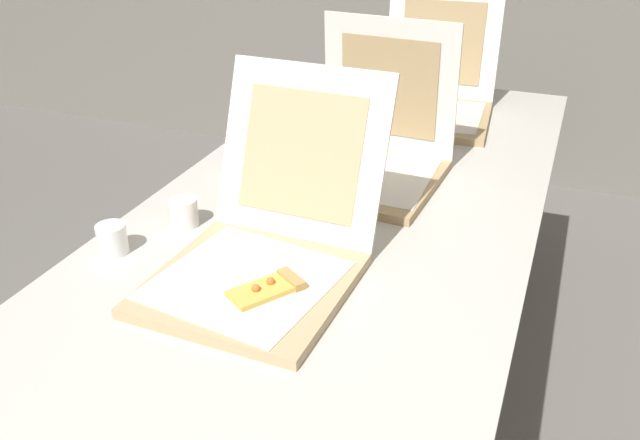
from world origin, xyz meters
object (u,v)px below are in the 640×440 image
object	(u,v)px
pizza_box_middle	(369,157)
pizza_box_back	(433,100)
table	(337,227)
pizza_box_front	(263,253)
cup_white_near_center	(184,212)
cup_white_near_left	(112,239)
cup_white_mid	(238,164)

from	to	relation	value
pizza_box_middle	pizza_box_back	distance (m)	0.53
table	pizza_box_front	bearing A→B (deg)	-97.05
table	cup_white_near_center	size ratio (longest dim) A/B	34.38
pizza_box_front	cup_white_near_center	distance (m)	0.29
pizza_box_middle	cup_white_near_center	distance (m)	0.51
table	cup_white_near_center	world-z (taller)	cup_white_near_center
pizza_box_back	cup_white_near_left	xyz separation A→B (m)	(-0.43, -1.09, -0.02)
table	cup_white_near_left	xyz separation A→B (m)	(-0.37, -0.36, 0.08)
pizza_box_front	cup_white_mid	xyz separation A→B (m)	(-0.27, 0.42, -0.02)
table	cup_white_mid	world-z (taller)	cup_white_mid
cup_white_near_left	table	bearing A→B (deg)	43.48
table	pizza_box_back	xyz separation A→B (m)	(0.06, 0.74, 0.10)
pizza_box_front	pizza_box_middle	distance (m)	0.53
pizza_box_middle	cup_white_near_center	bearing A→B (deg)	-124.05
cup_white_near_center	pizza_box_back	bearing A→B (deg)	69.13
pizza_box_front	cup_white_mid	distance (m)	0.50
pizza_box_front	cup_white_near_center	size ratio (longest dim) A/B	7.91
cup_white_near_center	cup_white_mid	distance (m)	0.29
cup_white_near_center	cup_white_near_left	size ratio (longest dim) A/B	1.00
table	pizza_box_middle	xyz separation A→B (m)	(0.01, 0.21, 0.10)
table	pizza_box_back	distance (m)	0.75
cup_white_near_left	pizza_box_front	bearing A→B (deg)	5.50
table	cup_white_mid	bearing A→B (deg)	163.46
pizza_box_middle	cup_white_near_left	distance (m)	0.68
cup_white_mid	pizza_box_back	bearing A→B (deg)	60.38
pizza_box_back	table	bearing A→B (deg)	-99.35
table	pizza_box_middle	size ratio (longest dim) A/B	5.69
pizza_box_front	cup_white_mid	bearing A→B (deg)	124.88
table	pizza_box_front	size ratio (longest dim) A/B	4.35
cup_white_mid	pizza_box_front	bearing A→B (deg)	-57.02
pizza_box_back	cup_white_mid	size ratio (longest dim) A/B	6.75
cup_white_mid	pizza_box_middle	bearing A→B (deg)	19.89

